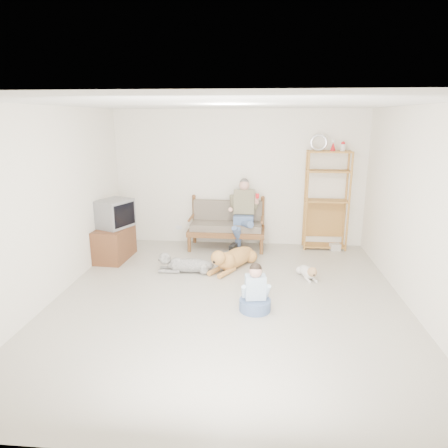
# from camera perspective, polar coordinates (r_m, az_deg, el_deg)

# --- Properties ---
(floor) EXTENTS (5.50, 5.50, 0.00)m
(floor) POSITION_cam_1_polar(r_m,az_deg,el_deg) (5.81, 0.58, -10.89)
(floor) COLOR beige
(floor) RESTS_ON ground
(ceiling) EXTENTS (5.50, 5.50, 0.00)m
(ceiling) POSITION_cam_1_polar(r_m,az_deg,el_deg) (5.23, 0.66, 16.78)
(ceiling) COLOR white
(ceiling) RESTS_ON ground
(wall_back) EXTENTS (5.00, 0.00, 5.00)m
(wall_back) POSITION_cam_1_polar(r_m,az_deg,el_deg) (8.06, 2.14, 6.52)
(wall_back) COLOR silver
(wall_back) RESTS_ON ground
(wall_front) EXTENTS (5.00, 0.00, 5.00)m
(wall_front) POSITION_cam_1_polar(r_m,az_deg,el_deg) (2.76, -3.87, -10.48)
(wall_front) COLOR silver
(wall_front) RESTS_ON ground
(wall_left) EXTENTS (0.00, 5.50, 5.50)m
(wall_left) POSITION_cam_1_polar(r_m,az_deg,el_deg) (6.08, -23.59, 2.48)
(wall_left) COLOR silver
(wall_left) RESTS_ON ground
(wall_right) EXTENTS (0.00, 5.50, 5.50)m
(wall_right) POSITION_cam_1_polar(r_m,az_deg,el_deg) (5.74, 26.34, 1.49)
(wall_right) COLOR silver
(wall_right) RESTS_ON ground
(loveseat) EXTENTS (1.51, 0.72, 0.95)m
(loveseat) POSITION_cam_1_polar(r_m,az_deg,el_deg) (7.95, 0.41, 0.03)
(loveseat) COLOR brown
(loveseat) RESTS_ON ground
(man) EXTENTS (0.53, 0.76, 1.23)m
(man) POSITION_cam_1_polar(r_m,az_deg,el_deg) (7.70, 2.62, 0.72)
(man) COLOR slate
(man) RESTS_ON loveseat
(etagere) EXTENTS (0.86, 0.38, 2.24)m
(etagere) POSITION_cam_1_polar(r_m,az_deg,el_deg) (8.03, 14.43, 3.40)
(etagere) COLOR #C4823D
(etagere) RESTS_ON ground
(book_stack) EXTENTS (0.22, 0.18, 0.13)m
(book_stack) POSITION_cam_1_polar(r_m,az_deg,el_deg) (8.18, 15.58, -3.17)
(book_stack) COLOR beige
(book_stack) RESTS_ON ground
(tv_stand) EXTENTS (0.56, 0.93, 0.60)m
(tv_stand) POSITION_cam_1_polar(r_m,az_deg,el_deg) (7.62, -15.41, -2.64)
(tv_stand) COLOR brown
(tv_stand) RESTS_ON ground
(crt_tv) EXTENTS (0.68, 0.75, 0.50)m
(crt_tv) POSITION_cam_1_polar(r_m,az_deg,el_deg) (7.50, -15.36, 1.46)
(crt_tv) COLOR slate
(crt_tv) RESTS_ON tv_stand
(wall_outlet) EXTENTS (0.12, 0.02, 0.08)m
(wall_outlet) POSITION_cam_1_polar(r_m,az_deg,el_deg) (8.42, -6.46, -0.51)
(wall_outlet) COLOR silver
(wall_outlet) RESTS_ON ground
(golden_retriever) EXTENTS (0.81, 1.29, 0.43)m
(golden_retriever) POSITION_cam_1_polar(r_m,az_deg,el_deg) (6.94, 1.23, -4.92)
(golden_retriever) COLOR #C98A46
(golden_retriever) RESTS_ON ground
(shaggy_dog) EXTENTS (1.14, 0.30, 0.34)m
(shaggy_dog) POSITION_cam_1_polar(r_m,az_deg,el_deg) (6.81, -5.66, -5.74)
(shaggy_dog) COLOR silver
(shaggy_dog) RESTS_ON ground
(terrier) EXTENTS (0.30, 0.64, 0.24)m
(terrier) POSITION_cam_1_polar(r_m,az_deg,el_deg) (6.67, 11.92, -6.74)
(terrier) COLOR white
(terrier) RESTS_ON ground
(child) EXTENTS (0.43, 0.43, 0.68)m
(child) POSITION_cam_1_polar(r_m,az_deg,el_deg) (5.47, 4.48, -9.87)
(child) COLOR slate
(child) RESTS_ON ground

